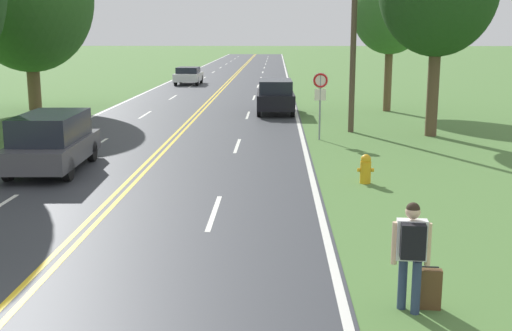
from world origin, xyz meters
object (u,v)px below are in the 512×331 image
hitchhiker_person (412,246)px  tree_right_cluster (391,10)px  car_black_suv_mid_near (275,96)px  traffic_sign (320,89)px  car_white_sedan_mid_far (188,75)px  car_dark_grey_van_approaching (52,141)px  suitcase (429,289)px  fire_hydrant (366,169)px

hitchhiker_person → tree_right_cluster: 26.06m
hitchhiker_person → car_black_suv_mid_near: (-2.04, 24.11, -0.11)m
tree_right_cluster → traffic_sign: bearing=-113.8°
car_white_sedan_mid_far → car_dark_grey_van_approaching: bearing=-178.3°
suitcase → tree_right_cluster: size_ratio=0.09×
hitchhiker_person → car_dark_grey_van_approaching: size_ratio=0.36×
fire_hydrant → car_black_suv_mid_near: (-2.54, 15.66, 0.51)m
suitcase → car_dark_grey_van_approaching: size_ratio=0.15×
tree_right_cluster → car_dark_grey_van_approaching: (-12.71, -15.56, -4.38)m
car_dark_grey_van_approaching → fire_hydrant: bearing=-101.0°
hitchhiker_person → car_black_suv_mid_near: 24.20m
suitcase → traffic_sign: 15.80m
suitcase → car_black_suv_mid_near: 24.10m
fire_hydrant → tree_right_cluster: size_ratio=0.11×
car_dark_grey_van_approaching → car_black_suv_mid_near: size_ratio=1.09×
hitchhiker_person → car_dark_grey_van_approaching: 13.19m
suitcase → car_white_sedan_mid_far: bearing=17.5°
car_white_sedan_mid_far → fire_hydrant: bearing=-163.3°
traffic_sign → car_dark_grey_van_approaching: (-8.48, -5.99, -1.06)m
fire_hydrant → car_dark_grey_van_approaching: bearing=171.5°
car_dark_grey_van_approaching → suitcase: bearing=-139.3°
suitcase → traffic_sign: (-0.63, 15.70, 1.66)m
traffic_sign → tree_right_cluster: bearing=66.2°
tree_right_cluster → suitcase: bearing=-98.1°
car_black_suv_mid_near → hitchhiker_person: bearing=3.9°
suitcase → car_dark_grey_van_approaching: 13.33m
suitcase → traffic_sign: traffic_sign is taller
car_dark_grey_van_approaching → car_white_sedan_mid_far: car_dark_grey_van_approaching is taller
hitchhiker_person → car_black_suv_mid_near: car_black_suv_mid_near is taller
hitchhiker_person → suitcase: size_ratio=2.49×
hitchhiker_person → suitcase: bearing=-62.5°
fire_hydrant → traffic_sign: traffic_sign is taller
traffic_sign → suitcase: bearing=-87.7°
hitchhiker_person → suitcase: (0.33, 0.13, -0.72)m
hitchhiker_person → fire_hydrant: hitchhiker_person is taller
fire_hydrant → tree_right_cluster: (3.44, 16.96, 4.88)m
hitchhiker_person → fire_hydrant: (0.49, 8.45, -0.62)m
fire_hydrant → tree_right_cluster: 17.98m
fire_hydrant → car_black_suv_mid_near: 15.87m
car_black_suv_mid_near → car_white_sedan_mid_far: bearing=-160.4°
tree_right_cluster → car_white_sedan_mid_far: (-13.04, 17.58, -4.56)m
hitchhiker_person → suitcase: 0.80m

